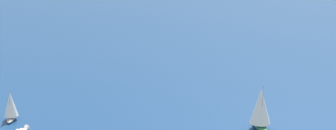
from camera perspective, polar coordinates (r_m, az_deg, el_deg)
The scene contains 2 objects.
sailboat_inshore at distance 169.94m, azimuth -15.18°, elevation -3.89°, with size 4.88×7.38×9.17m.
sailboat_offshore at distance 158.89m, azimuth 9.08°, elevation -4.22°, with size 6.20×10.35×13.00m.
Camera 1 is at (-43.93, -128.46, 58.77)m, focal length 62.11 mm.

